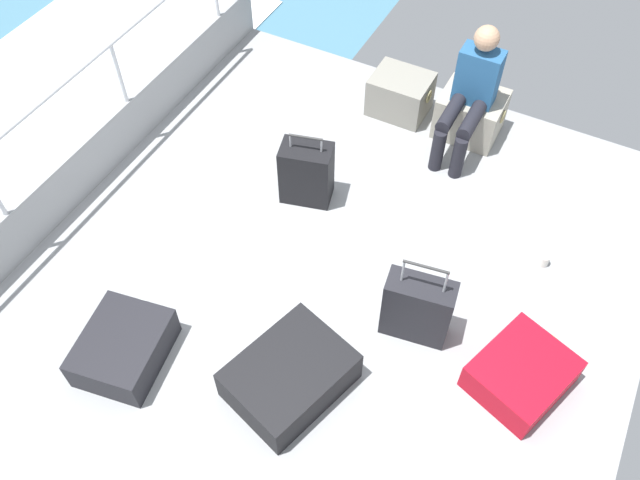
% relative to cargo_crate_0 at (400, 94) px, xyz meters
% --- Properties ---
extents(ground_plane, '(4.40, 5.20, 0.06)m').
position_rel_cargo_crate_0_xyz_m(ground_plane, '(0.30, -2.12, -0.22)').
color(ground_plane, '#939699').
extents(gunwale_port, '(0.06, 5.20, 0.45)m').
position_rel_cargo_crate_0_xyz_m(gunwale_port, '(-1.87, -2.12, 0.04)').
color(gunwale_port, '#939699').
rests_on(gunwale_port, ground_plane).
extents(railing_port, '(0.04, 4.20, 1.02)m').
position_rel_cargo_crate_0_xyz_m(railing_port, '(-1.87, -2.12, 0.60)').
color(railing_port, silver).
rests_on(railing_port, ground_plane).
extents(cargo_crate_0, '(0.55, 0.42, 0.37)m').
position_rel_cargo_crate_0_xyz_m(cargo_crate_0, '(0.00, 0.00, 0.00)').
color(cargo_crate_0, gray).
rests_on(cargo_crate_0, ground_plane).
extents(cargo_crate_1, '(0.57, 0.46, 0.40)m').
position_rel_cargo_crate_0_xyz_m(cargo_crate_1, '(0.65, 0.02, 0.01)').
color(cargo_crate_1, '#9E9989').
rests_on(cargo_crate_1, ground_plane).
extents(passenger_seated, '(0.34, 0.66, 1.10)m').
position_rel_cargo_crate_0_xyz_m(passenger_seated, '(0.65, -0.16, 0.39)').
color(passenger_seated, '#26598C').
rests_on(passenger_seated, ground_plane).
extents(suitcase_0, '(0.78, 0.90, 0.28)m').
position_rel_cargo_crate_0_xyz_m(suitcase_0, '(0.46, -2.86, -0.05)').
color(suitcase_0, black).
rests_on(suitcase_0, ground_plane).
extents(suitcase_1, '(0.45, 0.35, 0.65)m').
position_rel_cargo_crate_0_xyz_m(suitcase_1, '(-0.25, -1.32, 0.08)').
color(suitcase_1, black).
rests_on(suitcase_1, ground_plane).
extents(suitcase_2, '(0.70, 0.76, 0.23)m').
position_rel_cargo_crate_0_xyz_m(suitcase_2, '(1.78, -2.14, -0.07)').
color(suitcase_2, '#B70C1E').
rests_on(suitcase_2, ground_plane).
extents(suitcase_3, '(0.61, 0.70, 0.26)m').
position_rel_cargo_crate_0_xyz_m(suitcase_3, '(-0.63, -3.19, -0.06)').
color(suitcase_3, black).
rests_on(suitcase_3, ground_plane).
extents(suitcase_5, '(0.48, 0.28, 0.76)m').
position_rel_cargo_crate_0_xyz_m(suitcase_5, '(1.01, -2.09, 0.09)').
color(suitcase_5, black).
rests_on(suitcase_5, ground_plane).
extents(paper_cup, '(0.08, 0.08, 0.10)m').
position_rel_cargo_crate_0_xyz_m(paper_cup, '(1.66, -1.11, -0.14)').
color(paper_cup, white).
rests_on(paper_cup, ground_plane).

